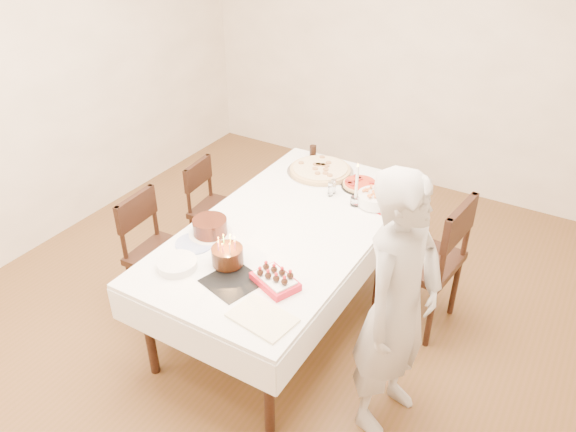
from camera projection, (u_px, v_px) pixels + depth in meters
The scene contains 22 objects.
floor at pixel (278, 316), 4.09m from camera, with size 5.00×5.00×0.00m, color brown.
wall_back at pixel (419, 48), 5.19m from camera, with size 4.50×0.04×2.70m, color white.
wall_left at pixel (30, 83), 4.35m from camera, with size 0.04×5.00×2.70m, color white.
dining_table at pixel (288, 270), 3.94m from camera, with size 1.14×2.14×0.75m, color silver.
chair_right_savory at pixel (420, 259), 3.81m from camera, with size 0.52×0.52×1.02m, color black, non-canonical shape.
chair_left_savory at pixel (219, 211), 4.55m from camera, with size 0.42×0.42×0.81m, color black, non-canonical shape.
chair_left_dessert at pixel (163, 255), 3.97m from camera, with size 0.45×0.45×0.89m, color black, non-canonical shape.
person at pixel (398, 307), 2.95m from camera, with size 0.59×0.39×1.62m, color #B0ABA6.
pizza_white at pixel (320, 170), 4.37m from camera, with size 0.52×0.52×0.04m, color beige.
pizza_pepperoni at pixel (360, 185), 4.17m from camera, with size 0.28×0.28×0.04m, color red.
red_placemat at pixel (378, 203), 3.98m from camera, with size 0.24×0.24×0.01m, color #B21E1E.
pasta_bowl at pixel (375, 199), 3.94m from camera, with size 0.25×0.25×0.08m, color white.
taper_candle at pixel (357, 184), 3.87m from camera, with size 0.07×0.07×0.33m, color white.
shaker_pair at pixel (330, 189), 4.04m from camera, with size 0.09×0.09×0.11m, color white, non-canonical shape.
cola_glass at pixel (313, 151), 4.58m from camera, with size 0.05×0.05×0.10m, color black.
layer_cake at pixel (210, 227), 3.61m from camera, with size 0.28×0.28×0.11m, color #37170D.
cake_board at pixel (233, 282), 3.23m from camera, with size 0.29×0.29×0.01m, color black.
birthday_cake at pixel (227, 251), 3.32m from camera, with size 0.19×0.19×0.17m, color #371D0F.
strawberry_box at pixel (275, 280), 3.19m from camera, with size 0.27×0.18×0.07m, color #B21424, non-canonical shape.
box_lid at pixel (262, 319), 2.97m from camera, with size 0.34×0.23×0.03m, color beige.
plate_stack at pixel (177, 264), 3.33m from camera, with size 0.24×0.24×0.05m, color white.
china_plate at pixel (195, 243), 3.55m from camera, with size 0.25×0.25×0.01m, color white.
Camera 1 is at (1.64, -2.60, 2.79)m, focal length 35.00 mm.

